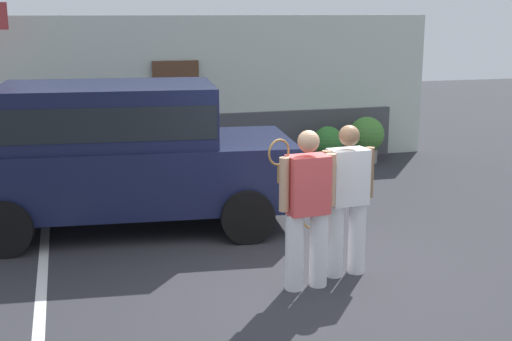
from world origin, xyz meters
TOP-DOWN VIEW (x-y plane):
  - ground_plane at (0.00, 0.00)m, footprint 40.00×40.00m
  - parking_stripe_0 at (-2.93, 1.50)m, footprint 0.12×4.40m
  - house_frontage at (-0.01, 6.37)m, footprint 9.82×0.40m
  - parked_suv at (-1.84, 2.60)m, footprint 4.78×2.56m
  - tennis_player_man at (-0.07, -0.17)m, footprint 0.80×0.31m
  - tennis_player_woman at (0.51, 0.07)m, footprint 0.92×0.31m
  - potted_plant_by_porch at (2.47, 5.51)m, footprint 0.60×0.60m
  - potted_plant_secondary at (3.33, 5.56)m, footprint 0.71×0.71m

SIDE VIEW (x-z plane):
  - ground_plane at x=0.00m, z-range 0.00..0.00m
  - parking_stripe_0 at x=-2.93m, z-range 0.00..0.01m
  - potted_plant_by_porch at x=2.47m, z-range 0.04..0.84m
  - potted_plant_secondary at x=3.33m, z-range 0.05..0.99m
  - tennis_player_woman at x=0.51m, z-range 0.03..1.81m
  - tennis_player_man at x=-0.07m, z-range 0.04..1.83m
  - parked_suv at x=-1.84m, z-range 0.12..2.17m
  - house_frontage at x=-0.01m, z-range -0.09..2.86m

